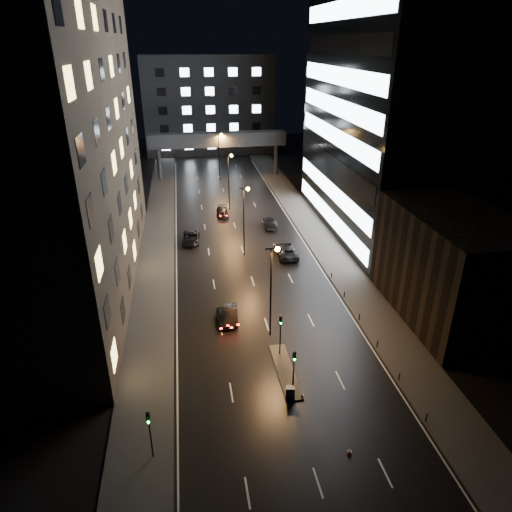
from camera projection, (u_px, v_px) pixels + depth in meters
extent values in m
plane|color=black|center=(235.00, 225.00, 76.60)|extent=(160.00, 160.00, 0.00)
cube|color=#383533|center=(158.00, 241.00, 70.31)|extent=(5.00, 110.00, 0.15)
cube|color=#383533|center=(315.00, 231.00, 73.91)|extent=(5.00, 110.00, 0.15)
cube|color=#2D2319|center=(46.00, 121.00, 50.53)|extent=(15.00, 48.00, 40.00)
cube|color=black|center=(451.00, 266.00, 49.25)|extent=(10.00, 18.00, 12.00)
cube|color=black|center=(403.00, 83.00, 67.00)|extent=(20.00, 36.00, 45.00)
cube|color=#333335|center=(209.00, 104.00, 123.01)|extent=(34.00, 14.00, 25.00)
cube|color=#333335|center=(218.00, 139.00, 99.74)|extent=(30.00, 3.00, 3.00)
cylinder|color=#333335|center=(159.00, 164.00, 100.01)|extent=(0.80, 0.80, 7.00)
cylinder|color=#333335|center=(276.00, 160.00, 103.75)|extent=(0.80, 0.80, 7.00)
cube|color=#383533|center=(285.00, 371.00, 42.71)|extent=(1.60, 8.00, 0.15)
cylinder|color=black|center=(280.00, 339.00, 44.16)|extent=(0.12, 0.12, 3.50)
cube|color=black|center=(281.00, 320.00, 43.22)|extent=(0.28, 0.22, 0.90)
sphere|color=#0CFF33|center=(281.00, 323.00, 43.21)|extent=(0.18, 0.18, 0.18)
cylinder|color=black|center=(293.00, 376.00, 39.25)|extent=(0.12, 0.12, 3.50)
cube|color=black|center=(294.00, 356.00, 38.31)|extent=(0.28, 0.22, 0.90)
sphere|color=#0CFF33|center=(294.00, 360.00, 38.30)|extent=(0.18, 0.18, 0.18)
cylinder|color=black|center=(151.00, 440.00, 33.15)|extent=(0.12, 0.12, 3.50)
cube|color=black|center=(148.00, 418.00, 32.21)|extent=(0.28, 0.22, 0.90)
sphere|color=#0CFF33|center=(148.00, 422.00, 32.21)|extent=(0.18, 0.18, 0.18)
cylinder|color=black|center=(426.00, 418.00, 36.83)|extent=(0.12, 0.12, 0.90)
cylinder|color=black|center=(399.00, 378.00, 41.29)|extent=(0.12, 0.12, 0.90)
cylinder|color=black|center=(377.00, 345.00, 45.75)|extent=(0.12, 0.12, 0.90)
cylinder|color=black|center=(359.00, 318.00, 50.22)|extent=(0.12, 0.12, 0.90)
cylinder|color=black|center=(344.00, 295.00, 54.68)|extent=(0.12, 0.12, 0.90)
cylinder|color=black|center=(331.00, 276.00, 59.14)|extent=(0.12, 0.12, 0.90)
cylinder|color=black|center=(271.00, 294.00, 45.91)|extent=(0.18, 0.18, 10.00)
cylinder|color=black|center=(271.00, 249.00, 43.77)|extent=(1.20, 0.12, 0.12)
sphere|color=#FF9E38|center=(278.00, 249.00, 43.90)|extent=(0.50, 0.50, 0.50)
cylinder|color=black|center=(244.00, 223.00, 63.76)|extent=(0.18, 0.18, 10.00)
cylinder|color=black|center=(243.00, 188.00, 61.62)|extent=(1.20, 0.12, 0.12)
sphere|color=#FF9E38|center=(248.00, 189.00, 61.75)|extent=(0.50, 0.50, 0.50)
cylinder|color=black|center=(229.00, 183.00, 81.60)|extent=(0.18, 0.18, 10.00)
cylinder|color=black|center=(228.00, 155.00, 79.46)|extent=(1.20, 0.12, 0.12)
sphere|color=#FF9E38|center=(231.00, 156.00, 79.59)|extent=(0.50, 0.50, 0.50)
cylinder|color=black|center=(219.00, 157.00, 99.45)|extent=(0.18, 0.18, 10.00)
cylinder|color=black|center=(218.00, 134.00, 97.31)|extent=(1.20, 0.12, 0.12)
sphere|color=#FF9E38|center=(221.00, 135.00, 97.44)|extent=(0.50, 0.50, 0.50)
imported|color=black|center=(224.00, 318.00, 49.83)|extent=(1.85, 3.93, 1.30)
imported|color=black|center=(231.00, 315.00, 50.30)|extent=(1.79, 4.30, 1.38)
imported|color=black|center=(191.00, 238.00, 69.71)|extent=(3.00, 5.64, 1.51)
imported|color=black|center=(222.00, 212.00, 80.50)|extent=(1.95, 4.64, 1.34)
imported|color=black|center=(286.00, 251.00, 65.25)|extent=(2.77, 5.96, 1.65)
imported|color=black|center=(270.00, 222.00, 75.56)|extent=(2.76, 5.62, 1.57)
cube|color=#4B4B4E|center=(290.00, 393.00, 39.05)|extent=(0.81, 0.65, 1.22)
cone|color=#FF4A0D|center=(302.00, 395.00, 39.52)|extent=(0.40, 0.40, 0.48)
cone|color=#F1380C|center=(349.00, 452.00, 34.11)|extent=(0.44, 0.44, 0.45)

